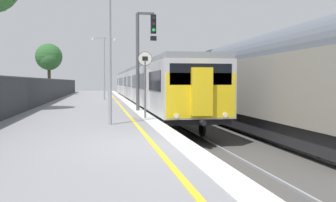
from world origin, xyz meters
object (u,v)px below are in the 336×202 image
freight_train_adjacent_track (173,81)px  signal_gantry (143,50)px  commuter_train_at_platform (143,85)px  speed_limit_sign (145,76)px  platform_lamp_far (104,63)px  background_tree_centre (49,58)px  platform_lamp_mid (109,34)px

freight_train_adjacent_track → signal_gantry: bearing=-105.8°
commuter_train_at_platform → freight_train_adjacent_track: bearing=57.4°
speed_limit_sign → platform_lamp_far: 16.31m
platform_lamp_far → signal_gantry: bearing=-81.1°
speed_limit_sign → background_tree_centre: size_ratio=0.46×
platform_lamp_mid → background_tree_centre: bearing=101.0°
platform_lamp_mid → background_tree_centre: (-6.27, 32.29, 1.10)m
freight_train_adjacent_track → signal_gantry: (-5.49, -19.34, 1.68)m
freight_train_adjacent_track → background_tree_centre: bearing=154.0°
freight_train_adjacent_track → speed_limit_sign: 24.20m
commuter_train_at_platform → signal_gantry: (-1.48, -13.06, 1.98)m
commuter_train_at_platform → platform_lamp_mid: size_ratio=7.15×
background_tree_centre → speed_limit_sign: bearing=-75.5°
freight_train_adjacent_track → background_tree_centre: size_ratio=10.00×
commuter_train_at_platform → signal_gantry: signal_gantry is taller
freight_train_adjacent_track → signal_gantry: signal_gantry is taller
speed_limit_sign → platform_lamp_far: bearing=95.4°
background_tree_centre → platform_lamp_mid: bearing=-79.0°
platform_lamp_mid → background_tree_centre: size_ratio=0.91×
platform_lamp_mid → freight_train_adjacent_track: bearing=73.9°
signal_gantry → platform_lamp_mid: (-1.89, -6.29, 0.00)m
commuter_train_at_platform → background_tree_centre: 16.43m
freight_train_adjacent_track → platform_lamp_mid: size_ratio=11.05×
commuter_train_at_platform → freight_train_adjacent_track: size_ratio=0.65×
commuter_train_at_platform → platform_lamp_far: bearing=-163.2°
signal_gantry → speed_limit_sign: 4.41m
freight_train_adjacent_track → platform_lamp_mid: platform_lamp_mid is taller
freight_train_adjacent_track → platform_lamp_far: size_ratio=11.48×
signal_gantry → speed_limit_sign: bearing=-95.0°
platform_lamp_far → platform_lamp_mid: bearing=-90.0°
signal_gantry → commuter_train_at_platform: bearing=83.5°
platform_lamp_mid → signal_gantry: bearing=73.2°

